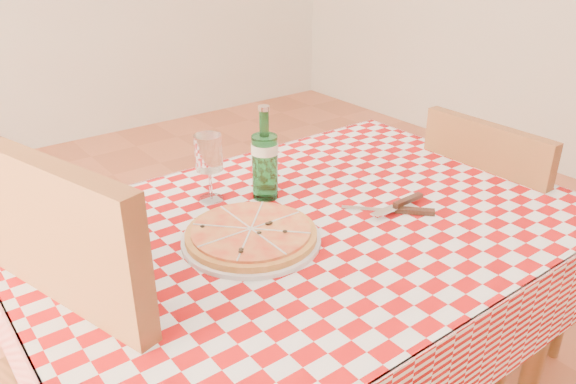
% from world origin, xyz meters
% --- Properties ---
extents(dining_table, '(1.20, 0.80, 0.75)m').
position_xyz_m(dining_table, '(0.00, 0.00, 0.66)').
color(dining_table, brown).
rests_on(dining_table, ground).
extents(tablecloth, '(1.30, 0.90, 0.01)m').
position_xyz_m(tablecloth, '(0.00, 0.00, 0.75)').
color(tablecloth, '#97090A').
rests_on(tablecloth, dining_table).
extents(chair_near, '(0.40, 0.40, 0.89)m').
position_xyz_m(chair_near, '(0.69, -0.05, 0.51)').
color(chair_near, brown).
rests_on(chair_near, ground).
extents(pizza_plate, '(0.31, 0.31, 0.04)m').
position_xyz_m(pizza_plate, '(-0.16, 0.01, 0.78)').
color(pizza_plate, '#B9843D').
rests_on(pizza_plate, tablecloth).
extents(water_bottle, '(0.07, 0.07, 0.24)m').
position_xyz_m(water_bottle, '(-0.01, 0.17, 0.88)').
color(water_bottle, '#1A692C').
rests_on(water_bottle, tablecloth).
extents(wine_glass, '(0.07, 0.07, 0.17)m').
position_xyz_m(wine_glass, '(-0.12, 0.24, 0.84)').
color(wine_glass, white).
rests_on(wine_glass, tablecloth).
extents(cutlery, '(0.29, 0.26, 0.03)m').
position_xyz_m(cutlery, '(0.19, -0.09, 0.77)').
color(cutlery, silver).
rests_on(cutlery, tablecloth).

